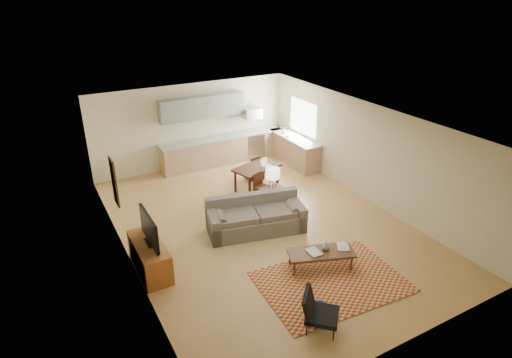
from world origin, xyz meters
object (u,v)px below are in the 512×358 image
sofa (256,215)px  coffee_table (320,260)px  dining_table (257,178)px  console_table (272,201)px  tv_credenza (150,257)px  armchair (322,312)px

sofa → coffee_table: size_ratio=1.73×
coffee_table → dining_table: bearing=99.9°
coffee_table → console_table: 2.53m
coffee_table → console_table: size_ratio=1.92×
coffee_table → dining_table: (0.71, 4.03, 0.14)m
sofa → tv_credenza: sofa is taller
tv_credenza → console_table: console_table is taller
coffee_table → tv_credenza: bearing=172.0°
tv_credenza → console_table: bearing=13.6°
coffee_table → tv_credenza: tv_credenza is taller
armchair → tv_credenza: armchair is taller
sofa → dining_table: sofa is taller
armchair → sofa: bearing=34.4°
armchair → dining_table: armchair is taller
tv_credenza → dining_table: 4.53m
coffee_table → armchair: 1.76m
dining_table → console_table: bearing=-121.3°
console_table → sofa: bearing=-153.7°
armchair → console_table: armchair is taller
coffee_table → dining_table: dining_table is taller
sofa → console_table: bearing=46.9°
console_table → dining_table: bearing=68.0°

